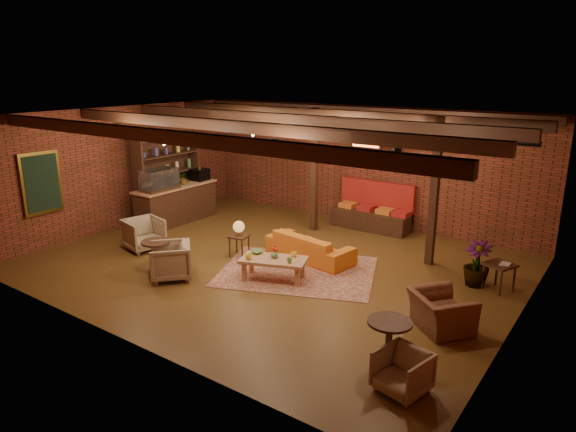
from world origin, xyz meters
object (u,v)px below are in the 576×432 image
Objects in this scene: coffee_table at (273,261)px; round_table_right at (389,337)px; sofa at (310,246)px; armchair_a at (144,233)px; armchair_b at (170,259)px; round_table_left at (157,251)px; side_table_book at (500,266)px; side_table_lamp at (239,229)px; armchair_right at (441,306)px; armchair_far at (402,370)px; plant_tall at (482,219)px.

coffee_table is 1.98× the size of round_table_right.
round_table_right is (3.30, -3.03, 0.19)m from sofa.
armchair_a reaches higher than sofa.
armchair_b reaches higher than coffee_table.
coffee_table is 2.24× the size of round_table_left.
armchair_b is 6.49m from side_table_book.
coffee_table is at bearing -71.34° from armchair_a.
sofa is at bearing 28.19° from side_table_lamp.
round_table_right is at bearing 122.08° from armchair_right.
armchair_right is at bearing -8.13° from side_table_lamp.
armchair_b reaches higher than armchair_far.
round_table_left is 6.91m from side_table_book.
round_table_left is 1.01× the size of armchair_far.
side_table_lamp is (-1.45, 0.64, 0.23)m from coffee_table.
armchair_a is 0.86× the size of armchair_right.
plant_tall is (5.73, 3.12, 0.93)m from round_table_left.
armchair_right is at bearing -1.08° from coffee_table.
side_table_lamp is 5.24m from round_table_right.
coffee_table is at bearing 76.23° from armchair_b.
armchair_far is at bearing 33.54° from armchair_b.
armchair_right reaches higher than round_table_right.
side_table_book is (5.32, 1.45, -0.12)m from side_table_lamp.
coffee_table is 1.53× the size of armchair_right.
coffee_table is 1.80× the size of armchair_b.
sofa is 3.81m from armchair_right.
side_table_lamp is 1.02× the size of armchair_b.
side_table_lamp is 5.15m from plant_tall.
round_table_right is (-0.21, -1.56, 0.08)m from armchair_right.
round_table_right is 0.59m from armchair_far.
armchair_right is (7.07, 0.26, 0.01)m from armchair_a.
plant_tall reaches higher than round_table_left.
round_table_left is 0.68× the size of armchair_right.
armchair_a is 6.98m from round_table_right.
armchair_a is at bearing 179.54° from armchair_far.
round_table_right is at bearing 37.45° from armchair_b.
side_table_lamp is at bearing 154.44° from round_table_right.
armchair_right is 1.48× the size of side_table_book.
round_table_right is 1.15× the size of armchair_far.
armchair_b is at bearing 51.62° from armchair_right.
armchair_a reaches higher than coffee_table.
round_table_right is 3.80m from plant_tall.
armchair_far reaches higher than sofa.
round_table_right is (3.28, -1.62, 0.09)m from coffee_table.
round_table_left is 5.60m from round_table_right.
plant_tall is (5.19, 3.23, 0.96)m from armchair_b.
side_table_book is (3.87, 2.09, 0.11)m from coffee_table.
round_table_left reaches higher than armchair_far.
armchair_a is 7.83m from side_table_book.
sofa is at bearing 149.83° from armchair_far.
round_table_right is (5.57, -0.58, 0.05)m from round_table_left.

